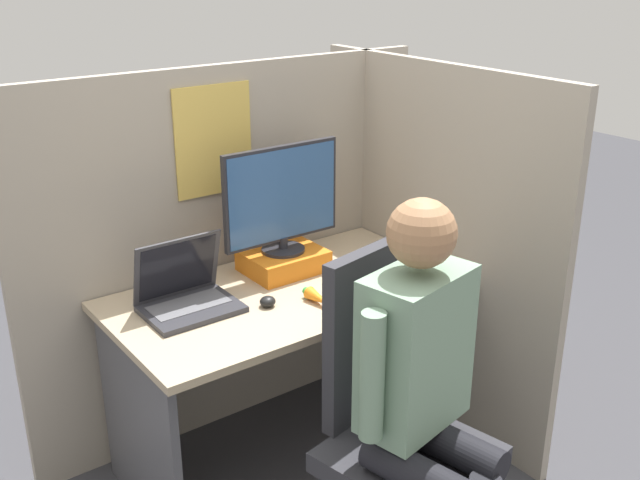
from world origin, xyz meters
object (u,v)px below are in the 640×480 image
(carrot_toy, at_px, (319,298))
(paper_box, at_px, (283,261))
(stapler, at_px, (393,249))
(office_chair, at_px, (393,413))
(laptop, at_px, (187,296))
(person, at_px, (426,381))
(monitor, at_px, (282,198))

(carrot_toy, bearing_deg, paper_box, 78.03)
(stapler, bearing_deg, office_chair, -131.14)
(stapler, relative_size, office_chair, 0.12)
(laptop, relative_size, person, 0.25)
(person, bearing_deg, stapler, 53.56)
(laptop, height_order, person, person)
(person, bearing_deg, laptop, 109.98)
(carrot_toy, xyz_separation_m, person, (-0.08, -0.63, -0.00))
(stapler, distance_m, person, 1.03)
(paper_box, distance_m, carrot_toy, 0.34)
(laptop, bearing_deg, person, -70.02)
(stapler, height_order, office_chair, office_chair)
(monitor, relative_size, carrot_toy, 3.37)
(stapler, bearing_deg, carrot_toy, -159.39)
(carrot_toy, bearing_deg, monitor, 78.13)
(office_chair, bearing_deg, stapler, 48.86)
(stapler, xyz_separation_m, office_chair, (-0.58, -0.66, -0.22))
(carrot_toy, distance_m, office_chair, 0.51)
(office_chair, distance_m, person, 0.27)
(carrot_toy, distance_m, person, 0.63)
(paper_box, relative_size, laptop, 0.93)
(paper_box, height_order, person, person)
(monitor, bearing_deg, person, -98.63)
(laptop, xyz_separation_m, person, (0.32, -0.88, -0.03))
(stapler, height_order, person, person)
(office_chair, xyz_separation_m, person, (-0.03, -0.17, 0.21))
(person, bearing_deg, carrot_toy, 83.12)
(laptop, bearing_deg, stapler, -3.04)
(monitor, relative_size, laptop, 1.55)
(laptop, bearing_deg, paper_box, 9.77)
(paper_box, distance_m, monitor, 0.26)
(carrot_toy, relative_size, person, 0.12)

